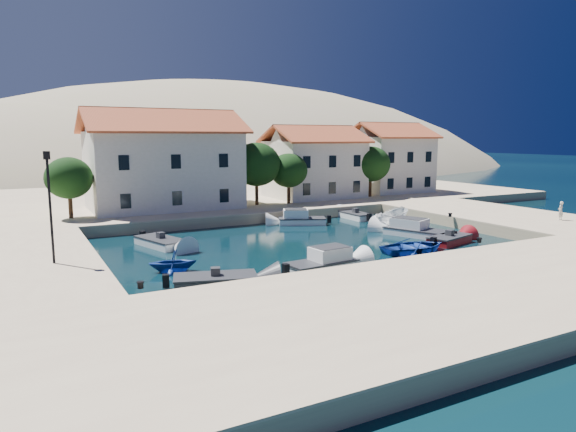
% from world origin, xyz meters
% --- Properties ---
extents(ground, '(400.00, 400.00, 0.00)m').
position_xyz_m(ground, '(0.00, 0.00, 0.00)').
color(ground, black).
rests_on(ground, ground).
extents(quay_south, '(52.00, 12.00, 1.00)m').
position_xyz_m(quay_south, '(0.00, -6.00, 0.50)').
color(quay_south, tan).
rests_on(quay_south, ground).
extents(quay_east, '(11.00, 20.00, 1.00)m').
position_xyz_m(quay_east, '(20.50, 10.00, 0.50)').
color(quay_east, tan).
rests_on(quay_east, ground).
extents(quay_west, '(8.00, 20.00, 1.00)m').
position_xyz_m(quay_west, '(-19.00, 10.00, 0.50)').
color(quay_west, tan).
rests_on(quay_west, ground).
extents(quay_north, '(80.00, 36.00, 1.00)m').
position_xyz_m(quay_north, '(2.00, 38.00, 0.50)').
color(quay_north, tan).
rests_on(quay_north, ground).
extents(hills, '(254.00, 176.00, 99.00)m').
position_xyz_m(hills, '(20.64, 123.62, -23.40)').
color(hills, tan).
rests_on(hills, ground).
extents(building_left, '(14.70, 9.45, 9.70)m').
position_xyz_m(building_left, '(-6.00, 28.00, 5.94)').
color(building_left, beige).
rests_on(building_left, quay_north).
extents(building_mid, '(10.50, 8.40, 8.30)m').
position_xyz_m(building_mid, '(12.00, 29.00, 5.22)').
color(building_mid, beige).
rests_on(building_mid, quay_north).
extents(building_right, '(9.45, 8.40, 8.80)m').
position_xyz_m(building_right, '(24.00, 30.00, 5.47)').
color(building_right, beige).
rests_on(building_right, quay_north).
extents(trees, '(37.30, 5.30, 6.45)m').
position_xyz_m(trees, '(4.51, 25.46, 4.84)').
color(trees, '#382314').
rests_on(trees, quay_north).
extents(lamppost, '(0.35, 0.25, 6.22)m').
position_xyz_m(lamppost, '(-17.50, 8.00, 4.75)').
color(lamppost, black).
rests_on(lamppost, quay_west).
extents(bollards, '(29.36, 9.56, 0.30)m').
position_xyz_m(bollards, '(2.80, 3.87, 1.15)').
color(bollards, black).
rests_on(bollards, ground).
extents(motorboat_grey_sw, '(4.82, 3.16, 1.25)m').
position_xyz_m(motorboat_grey_sw, '(-9.95, 2.65, 0.29)').
color(motorboat_grey_sw, '#2E2F32').
rests_on(motorboat_grey_sw, ground).
extents(cabin_cruiser_south, '(4.59, 2.29, 1.60)m').
position_xyz_m(cabin_cruiser_south, '(-3.18, 2.70, 0.48)').
color(cabin_cruiser_south, white).
rests_on(cabin_cruiser_south, ground).
extents(rowboat_south, '(5.16, 3.79, 1.04)m').
position_xyz_m(rowboat_south, '(5.29, 4.04, 0.00)').
color(rowboat_south, navy).
rests_on(rowboat_south, ground).
extents(motorboat_red_se, '(4.20, 2.69, 1.25)m').
position_xyz_m(motorboat_red_se, '(9.60, 5.00, 0.29)').
color(motorboat_red_se, maroon).
rests_on(motorboat_red_se, ground).
extents(cabin_cruiser_east, '(3.89, 5.68, 1.60)m').
position_xyz_m(cabin_cruiser_east, '(9.47, 8.39, 0.48)').
color(cabin_cruiser_east, white).
rests_on(cabin_cruiser_east, ground).
extents(boat_east, '(5.10, 3.52, 1.84)m').
position_xyz_m(boat_east, '(10.11, 12.43, 0.00)').
color(boat_east, white).
rests_on(boat_east, ground).
extents(motorboat_white_ne, '(1.76, 3.73, 1.25)m').
position_xyz_m(motorboat_white_ne, '(10.36, 18.17, 0.29)').
color(motorboat_white_ne, white).
rests_on(motorboat_white_ne, ground).
extents(rowboat_west, '(3.25, 2.97, 1.46)m').
position_xyz_m(rowboat_west, '(-11.11, 6.85, 0.00)').
color(rowboat_west, navy).
rests_on(rowboat_west, ground).
extents(motorboat_white_west, '(3.21, 4.87, 1.25)m').
position_xyz_m(motorboat_white_west, '(-9.92, 14.33, 0.29)').
color(motorboat_white_west, white).
rests_on(motorboat_white_west, ground).
extents(cabin_cruiser_north, '(4.69, 3.45, 1.60)m').
position_xyz_m(cabin_cruiser_north, '(4.05, 17.82, 0.48)').
color(cabin_cruiser_north, white).
rests_on(cabin_cruiser_north, ground).
extents(pedestrian, '(0.65, 0.49, 1.60)m').
position_xyz_m(pedestrian, '(21.61, 4.27, 1.80)').
color(pedestrian, beige).
rests_on(pedestrian, quay_east).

